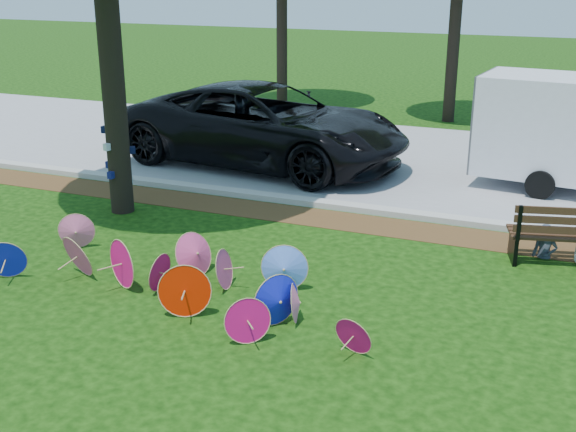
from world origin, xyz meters
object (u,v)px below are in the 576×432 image
object	(u,v)px
cargo_trailer	(554,126)
park_bench	(570,233)
parasol_pile	(179,273)
person_left	(548,226)
black_van	(265,125)

from	to	relation	value
cargo_trailer	park_bench	world-z (taller)	cargo_trailer
parasol_pile	person_left	xyz separation A→B (m)	(4.87, 3.49, 0.21)
black_van	park_bench	bearing A→B (deg)	-111.30
cargo_trailer	black_van	bearing A→B (deg)	-168.38
black_van	person_left	xyz separation A→B (m)	(6.66, -3.69, -0.41)
parasol_pile	park_bench	xyz separation A→B (m)	(5.22, 3.44, 0.17)
black_van	cargo_trailer	bearing A→B (deg)	-78.12
parasol_pile	person_left	world-z (taller)	person_left
cargo_trailer	person_left	bearing A→B (deg)	-80.85
cargo_trailer	person_left	world-z (taller)	cargo_trailer
cargo_trailer	parasol_pile	bearing A→B (deg)	-114.57
parasol_pile	black_van	bearing A→B (deg)	104.00
parasol_pile	person_left	size ratio (longest dim) A/B	5.68
parasol_pile	cargo_trailer	bearing A→B (deg)	58.94
parasol_pile	park_bench	world-z (taller)	park_bench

